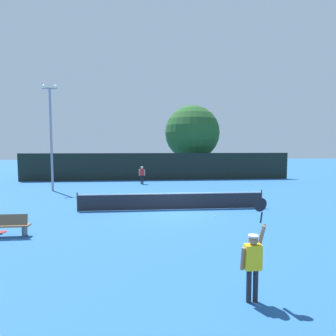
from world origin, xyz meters
name	(u,v)px	position (x,y,z in m)	size (l,w,h in m)	color
ground_plane	(172,210)	(0.00, 0.00, 0.00)	(120.00, 120.00, 0.00)	#235693
tennis_net	(172,201)	(0.00, 0.00, 0.51)	(10.61, 0.08, 1.07)	#232328
perimeter_fence	(158,167)	(0.00, 14.29, 1.43)	(28.55, 0.12, 2.86)	black
player_serving	(253,258)	(0.87, -9.81, 1.06)	(0.67, 0.39, 2.44)	yellow
player_receiving	(142,173)	(-1.71, 11.12, 1.03)	(0.57, 0.25, 1.67)	red
tennis_ball	(215,216)	(2.00, -1.89, 0.03)	(0.07, 0.07, 0.07)	#CCE033
spare_racket	(2,232)	(-7.58, -3.64, 0.02)	(0.28, 0.52, 0.04)	black
courtside_bench	(6,225)	(-7.13, -4.30, 0.48)	(1.80, 0.44, 0.95)	brown
light_pole	(51,131)	(-8.90, 7.68, 4.77)	(1.18, 0.28, 8.41)	gray
large_tree	(192,133)	(4.41, 18.66, 5.19)	(6.60, 6.60, 8.50)	brown
parked_car_near	(208,168)	(6.89, 20.48, 0.78)	(2.25, 4.34, 1.69)	white
parked_car_mid	(232,168)	(10.04, 20.55, 0.78)	(2.19, 4.32, 1.69)	#B7B7BC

